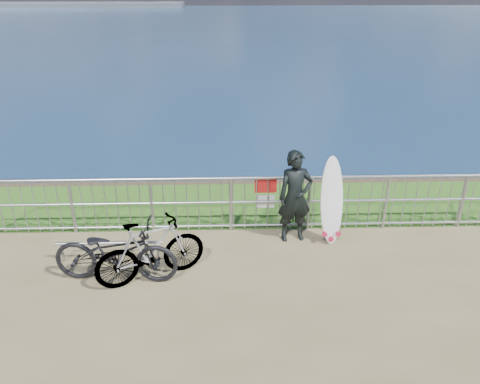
{
  "coord_description": "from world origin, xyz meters",
  "views": [
    {
      "loc": [
        -0.57,
        -6.41,
        4.51
      ],
      "look_at": [
        -0.33,
        1.2,
        1.0
      ],
      "focal_mm": 35.0,
      "sensor_mm": 36.0,
      "label": 1
    }
  ],
  "objects_px": {
    "surfer": "(295,197)",
    "bicycle_far": "(150,250)",
    "surfboard": "(332,204)",
    "bicycle_near": "(115,252)"
  },
  "relations": [
    {
      "from": "surfer",
      "to": "surfboard",
      "type": "height_order",
      "value": "surfer"
    },
    {
      "from": "surfboard",
      "to": "bicycle_near",
      "type": "bearing_deg",
      "value": -162.75
    },
    {
      "from": "bicycle_far",
      "to": "surfer",
      "type": "bearing_deg",
      "value": -88.32
    },
    {
      "from": "surfer",
      "to": "bicycle_near",
      "type": "distance_m",
      "value": 3.29
    },
    {
      "from": "surfboard",
      "to": "bicycle_near",
      "type": "height_order",
      "value": "surfboard"
    },
    {
      "from": "surfer",
      "to": "bicycle_near",
      "type": "relative_size",
      "value": 0.87
    },
    {
      "from": "surfer",
      "to": "bicycle_far",
      "type": "relative_size",
      "value": 0.97
    },
    {
      "from": "bicycle_near",
      "to": "surfer",
      "type": "bearing_deg",
      "value": -62.39
    },
    {
      "from": "surfboard",
      "to": "bicycle_far",
      "type": "height_order",
      "value": "surfboard"
    },
    {
      "from": "surfer",
      "to": "bicycle_far",
      "type": "bearing_deg",
      "value": -163.06
    }
  ]
}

